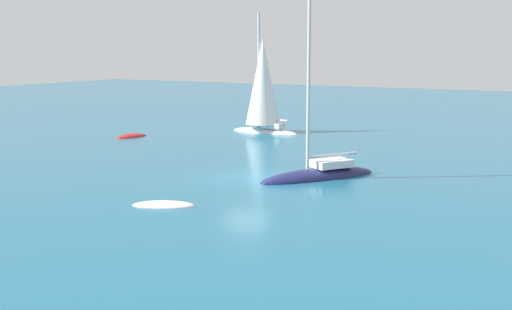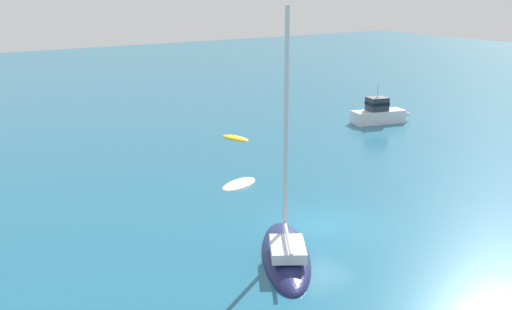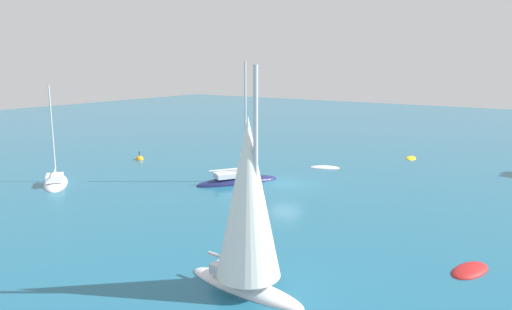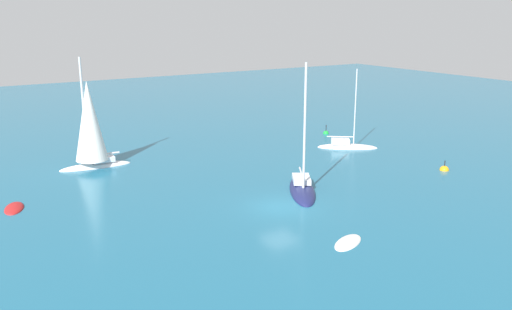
{
  "view_description": "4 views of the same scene",
  "coord_description": "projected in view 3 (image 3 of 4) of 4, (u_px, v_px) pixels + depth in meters",
  "views": [
    {
      "loc": [
        -29.55,
        -17.39,
        6.92
      ],
      "look_at": [
        1.77,
        0.33,
        0.96
      ],
      "focal_mm": 45.85,
      "sensor_mm": 36.0,
      "label": 1
    },
    {
      "loc": [
        21.72,
        -17.71,
        10.84
      ],
      "look_at": [
        -4.95,
        -0.3,
        2.19
      ],
      "focal_mm": 46.28,
      "sensor_mm": 36.0,
      "label": 2
    },
    {
      "loc": [
        32.86,
        19.59,
        9.73
      ],
      "look_at": [
        2.88,
        -0.94,
        2.71
      ],
      "focal_mm": 33.82,
      "sensor_mm": 36.0,
      "label": 3
    },
    {
      "loc": [
        -29.19,
        20.18,
        13.17
      ],
      "look_at": [
        3.53,
        -0.2,
        2.96
      ],
      "focal_mm": 37.73,
      "sensor_mm": 36.0,
      "label": 4
    }
  ],
  "objects": [
    {
      "name": "mooring_buoy",
      "position": [
        140.0,
        160.0,
        48.86
      ],
      "size": [
        0.79,
        0.79,
        1.26
      ],
      "color": "orange",
      "rests_on": "ground"
    },
    {
      "name": "dinghy",
      "position": [
        411.0,
        158.0,
        49.49
      ],
      "size": [
        2.53,
        1.49,
        0.31
      ],
      "rotation": [
        0.0,
        0.0,
        3.37
      ],
      "color": "yellow",
      "rests_on": "ground"
    },
    {
      "name": "ketch_1",
      "position": [
        237.0,
        181.0,
        39.56
      ],
      "size": [
        7.04,
        5.3,
        10.32
      ],
      "rotation": [
        0.0,
        0.0,
        2.59
      ],
      "color": "#191E4C",
      "rests_on": "ground"
    },
    {
      "name": "skiff",
      "position": [
        325.0,
        168.0,
        45.09
      ],
      "size": [
        2.35,
        3.04,
        0.38
      ],
      "rotation": [
        0.0,
        0.0,
        5.18
      ],
      "color": "silver",
      "rests_on": "ground"
    },
    {
      "name": "ketch",
      "position": [
        248.0,
        209.0,
        20.26
      ],
      "size": [
        2.99,
        6.27,
        10.03
      ],
      "rotation": [
        0.0,
        0.0,
        1.49
      ],
      "color": "white",
      "rests_on": "ground"
    },
    {
      "name": "sailboat",
      "position": [
        56.0,
        182.0,
        39.23
      ],
      "size": [
        5.01,
        5.9,
        8.29
      ],
      "rotation": [
        0.0,
        0.0,
        4.08
      ],
      "color": "white",
      "rests_on": "ground"
    },
    {
      "name": "ground_plane",
      "position": [
        285.0,
        183.0,
        39.34
      ],
      "size": [
        160.0,
        160.0,
        0.0
      ],
      "primitive_type": "plane",
      "color": "#1E607F"
    },
    {
      "name": "rib",
      "position": [
        470.0,
        271.0,
        22.81
      ],
      "size": [
        2.87,
        1.89,
        0.5
      ],
      "rotation": [
        0.0,
        0.0,
        2.88
      ],
      "color": "#B21E1E",
      "rests_on": "ground"
    }
  ]
}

